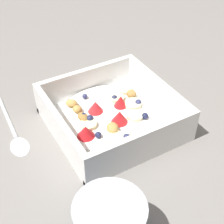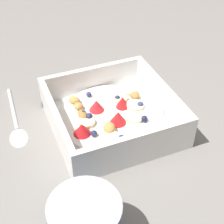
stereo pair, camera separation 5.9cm
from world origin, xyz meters
TOP-DOWN VIEW (x-y plane):
  - ground_plane at (0.00, 0.00)m, footprint 2.40×2.40m
  - fruit_bowl at (-0.02, -0.01)m, footprint 0.21×0.21m
  - spoon at (0.14, -0.07)m, footprint 0.03×0.17m

SIDE VIEW (x-z plane):
  - ground_plane at x=0.00m, z-range 0.00..0.00m
  - spoon at x=0.14m, z-range 0.00..0.01m
  - fruit_bowl at x=-0.02m, z-range -0.01..0.05m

